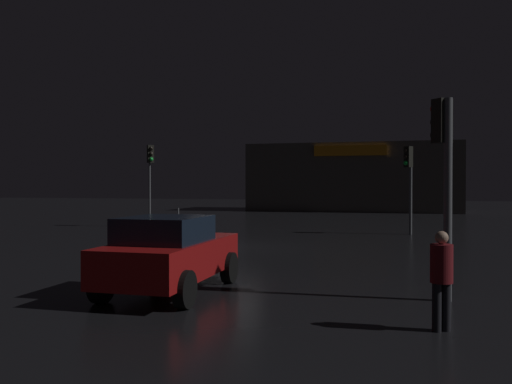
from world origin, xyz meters
TOP-DOWN VIEW (x-y plane):
  - ground_plane at (0.00, 0.00)m, footprint 120.00×120.00m
  - store_building at (2.45, 28.52)m, footprint 17.50×7.55m
  - traffic_signal_main at (-6.62, 7.53)m, footprint 0.41×0.43m
  - traffic_signal_opposite at (6.53, 6.64)m, footprint 0.42×0.42m
  - traffic_signal_cross_right at (6.83, -7.24)m, footprint 0.42×0.42m
  - car_near at (1.39, -7.94)m, footprint 1.93×3.97m
  - pedestrian at (6.60, -9.56)m, footprint 0.46×0.46m
  - bollard_kerb_a at (-5.81, 9.34)m, footprint 0.10×0.10m

SIDE VIEW (x-z plane):
  - ground_plane at x=0.00m, z-range 0.00..0.00m
  - bollard_kerb_a at x=-5.81m, z-range 0.00..0.95m
  - car_near at x=1.39m, z-range 0.03..1.62m
  - pedestrian at x=6.60m, z-range 0.12..1.66m
  - traffic_signal_cross_right at x=6.83m, z-range 0.75..4.67m
  - store_building at x=2.45m, z-range 0.00..5.71m
  - traffic_signal_opposite at x=6.53m, z-range 0.90..4.87m
  - traffic_signal_main at x=-6.62m, z-range 1.20..5.55m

